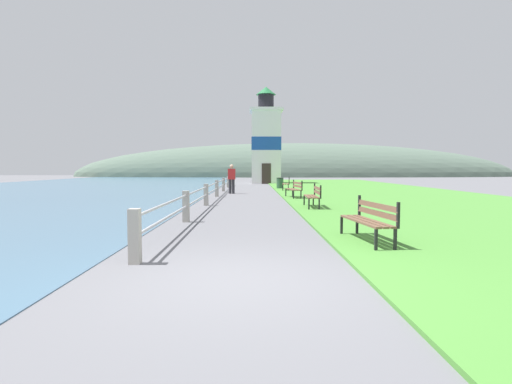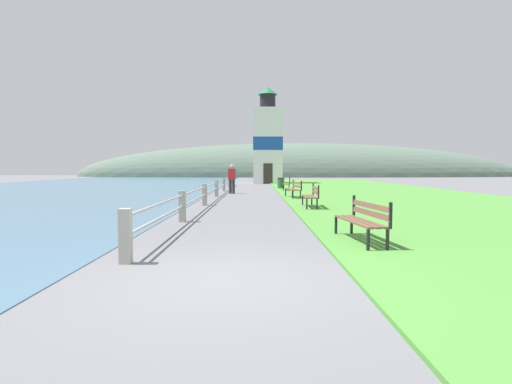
{
  "view_description": "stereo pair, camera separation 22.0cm",
  "coord_description": "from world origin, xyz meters",
  "views": [
    {
      "loc": [
        0.22,
        -5.46,
        1.57
      ],
      "look_at": [
        0.42,
        15.43,
        0.3
      ],
      "focal_mm": 28.0,
      "sensor_mm": 36.0,
      "label": 1
    },
    {
      "loc": [
        0.44,
        -5.46,
        1.57
      ],
      "look_at": [
        0.42,
        15.43,
        0.3
      ],
      "focal_mm": 28.0,
      "sensor_mm": 36.0,
      "label": 2
    }
  ],
  "objects": [
    {
      "name": "ground_plane",
      "position": [
        0.0,
        0.0,
        0.0
      ],
      "size": [
        160.0,
        160.0,
        0.0
      ],
      "primitive_type": "plane",
      "color": "slate"
    },
    {
      "name": "water_strip",
      "position": [
        -14.3,
        18.36,
        0.01
      ],
      "size": [
        24.0,
        88.14,
        0.01
      ],
      "color": "#476B84",
      "rests_on": "ground_plane"
    },
    {
      "name": "distant_hillside",
      "position": [
        8.0,
        66.73,
        0.0
      ],
      "size": [
        80.0,
        16.0,
        12.0
      ],
      "color": "#566B5B",
      "rests_on": "ground_plane"
    },
    {
      "name": "grass_verge",
      "position": [
        7.8,
        18.36,
        0.03
      ],
      "size": [
        12.0,
        55.09,
        0.06
      ],
      "color": "#4C8E38",
      "rests_on": "ground_plane"
    },
    {
      "name": "lighthouse",
      "position": [
        1.61,
        34.82,
        4.18
      ],
      "size": [
        3.29,
        3.29,
        9.64
      ],
      "color": "white",
      "rests_on": "ground_plane"
    },
    {
      "name": "seawall_railing",
      "position": [
        -1.7,
        16.11,
        0.53
      ],
      "size": [
        0.18,
        30.4,
        0.91
      ],
      "color": "#A8A399",
      "rests_on": "ground_plane"
    },
    {
      "name": "park_bench_far",
      "position": [
        2.4,
        14.85,
        0.54
      ],
      "size": [
        0.7,
        1.86,
        0.94
      ],
      "rotation": [
        0.0,
        0.0,
        3.27
      ],
      "color": "brown",
      "rests_on": "ground_plane"
    },
    {
      "name": "park_bench_midway",
      "position": [
        2.58,
        9.79,
        0.54
      ],
      "size": [
        0.53,
        1.83,
        0.94
      ],
      "rotation": [
        0.0,
        0.0,
        3.11
      ],
      "color": "brown",
      "rests_on": "ground_plane"
    },
    {
      "name": "park_bench_by_lighthouse",
      "position": [
        2.6,
        21.74,
        0.54
      ],
      "size": [
        0.62,
        1.75,
        0.94
      ],
      "rotation": [
        0.0,
        0.0,
        3.05
      ],
      "color": "brown",
      "rests_on": "ground_plane"
    },
    {
      "name": "park_bench_near",
      "position": [
        2.65,
        2.7,
        0.54
      ],
      "size": [
        0.69,
        1.95,
        0.94
      ],
      "rotation": [
        0.0,
        0.0,
        3.26
      ],
      "color": "brown",
      "rests_on": "ground_plane"
    },
    {
      "name": "trash_bin",
      "position": [
        2.28,
        23.95,
        0.42
      ],
      "size": [
        0.54,
        0.54,
        0.84
      ],
      "color": "#2D5138",
      "rests_on": "ground_plane"
    },
    {
      "name": "person_strolling",
      "position": [
        -1.02,
        18.74,
        0.96
      ],
      "size": [
        0.45,
        0.27,
        1.78
      ],
      "rotation": [
        0.0,
        0.0,
        1.48
      ],
      "color": "#28282D",
      "rests_on": "ground_plane"
    }
  ]
}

